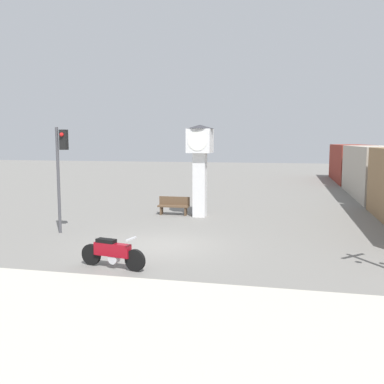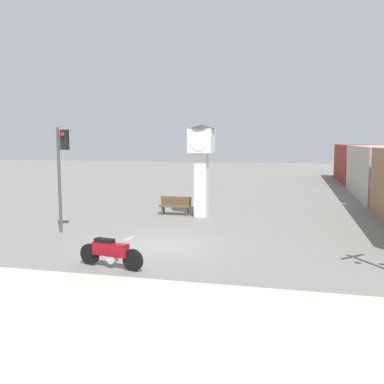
% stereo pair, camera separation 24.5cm
% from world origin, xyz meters
% --- Properties ---
extents(ground_plane, '(120.00, 120.00, 0.00)m').
position_xyz_m(ground_plane, '(0.00, 0.00, 0.00)').
color(ground_plane, slate).
extents(sidewalk_strip, '(36.00, 6.00, 0.10)m').
position_xyz_m(sidewalk_strip, '(0.00, -6.97, 0.05)').
color(sidewalk_strip, '#BCB7A8').
rests_on(sidewalk_strip, ground_plane).
extents(motorcycle, '(2.17, 0.64, 0.97)m').
position_xyz_m(motorcycle, '(-0.64, -2.97, 0.47)').
color(motorcycle, black).
rests_on(motorcycle, ground_plane).
extents(clock_tower, '(1.40, 1.40, 4.53)m').
position_xyz_m(clock_tower, '(0.13, 6.13, 3.02)').
color(clock_tower, white).
rests_on(clock_tower, ground_plane).
extents(freight_train, '(2.80, 33.32, 3.40)m').
position_xyz_m(freight_train, '(10.04, 16.33, 1.70)').
color(freight_train, olive).
rests_on(freight_train, ground_plane).
extents(traffic_light, '(0.50, 0.35, 4.29)m').
position_xyz_m(traffic_light, '(-4.55, 1.14, 2.95)').
color(traffic_light, '#47474C').
rests_on(traffic_light, ground_plane).
extents(bench, '(1.60, 0.44, 0.92)m').
position_xyz_m(bench, '(-1.26, 6.33, 0.49)').
color(bench, brown).
rests_on(bench, ground_plane).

